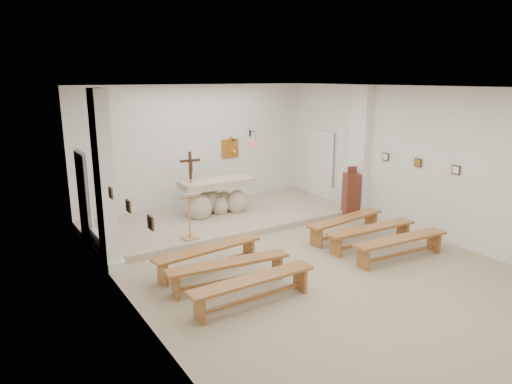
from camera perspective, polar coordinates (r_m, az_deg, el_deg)
ground at (r=9.40m, az=6.32°, el=-9.01°), size 7.00×10.00×0.00m
wall_left at (r=7.24m, az=-15.37°, el=-1.86°), size 0.02×10.00×3.50m
wall_right at (r=11.36m, az=20.46°, el=3.45°), size 0.02×10.00×3.50m
wall_back at (r=13.05m, az=-7.36°, el=5.51°), size 7.00×0.02×3.50m
ceiling at (r=8.65m, az=6.96°, el=12.76°), size 7.00×10.00×0.02m
sanctuary_platform at (r=12.12m, az=-4.08°, el=-3.21°), size 6.98×3.00×0.15m
pilaster_left at (r=9.15m, az=-18.44°, el=1.21°), size 0.26×0.55×3.50m
pilaster_right at (r=12.56m, az=12.87°, el=4.94°), size 0.26×0.55×3.50m
gold_wall_relief at (r=13.51m, az=-3.25°, el=5.47°), size 0.55×0.04×0.55m
sanctuary_lamp at (r=13.63m, az=-0.16°, el=6.24°), size 0.11×0.36×0.44m
station_frame_left_front at (r=6.53m, az=-13.05°, el=-3.75°), size 0.03×0.20×0.20m
station_frame_left_mid at (r=7.44m, az=-15.67°, el=-1.70°), size 0.03×0.20×0.20m
station_frame_left_rear at (r=8.38m, az=-17.71°, el=-0.10°), size 0.03×0.20×0.20m
station_frame_right_front at (r=10.90m, az=23.71°, el=2.56°), size 0.03×0.20×0.20m
station_frame_right_mid at (r=11.47m, az=19.59°, el=3.47°), size 0.03×0.20×0.20m
station_frame_right_rear at (r=12.10m, az=15.88°, el=4.26°), size 0.03×0.20×0.20m
radiator_left at (r=10.20m, az=-19.12°, el=-6.22°), size 0.10×0.85×0.52m
radiator_right at (r=13.39m, az=10.58°, el=-0.87°), size 0.10×0.85×0.52m
altar at (r=12.16m, az=-4.95°, el=-0.90°), size 1.97×0.89×1.01m
lectern at (r=10.26m, az=-8.31°, el=-2.99°), size 0.41×0.35×1.09m
crucifix_stand at (r=11.74m, az=-8.16°, el=1.52°), size 0.52×0.23×1.72m
potted_plant at (r=12.54m, az=-5.72°, el=-0.96°), size 0.62×0.58×0.56m
donation_pedestal at (r=12.47m, az=11.77°, el=-0.39°), size 0.49×0.49×1.40m
bench_left_front at (r=8.99m, az=-5.98°, el=-7.64°), size 2.30×0.58×0.48m
bench_right_front at (r=10.97m, az=11.11°, el=-3.76°), size 2.31×0.62×0.48m
bench_left_second at (r=8.31m, az=-3.40°, el=-9.44°), size 2.31×0.63×0.48m
bench_right_second at (r=10.42m, az=14.21°, el=-4.89°), size 2.30×0.50×0.48m
bench_left_third at (r=7.67m, az=-0.35°, el=-11.52°), size 2.28×0.37×0.48m
bench_right_third at (r=9.92m, az=17.65°, el=-6.12°), size 2.30×0.56×0.48m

